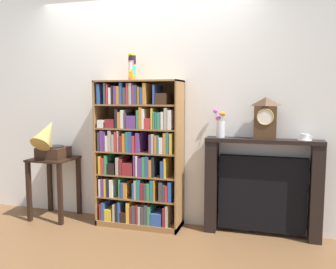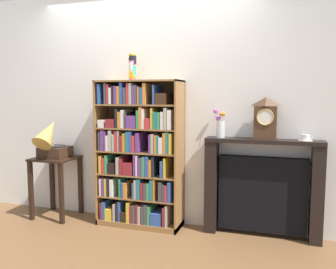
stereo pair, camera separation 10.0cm
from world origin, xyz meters
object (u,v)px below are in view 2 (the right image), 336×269
at_px(cup_stack, 133,67).
at_px(teacup_with_saucer, 305,138).
at_px(side_table_left, 56,174).
at_px(fireplace_mantel, 262,189).
at_px(bookshelf, 138,158).
at_px(mantel_clock, 265,118).
at_px(flower_vase, 220,126).
at_px(gramophone, 51,141).

height_order(cup_stack, teacup_with_saucer, cup_stack).
xyz_separation_m(cup_stack, side_table_left, (-0.96, -0.08, -1.22)).
bearing_deg(fireplace_mantel, teacup_with_saucer, -2.56).
bearing_deg(bookshelf, mantel_clock, 3.50).
distance_m(fireplace_mantel, mantel_clock, 0.72).
bearing_deg(teacup_with_saucer, flower_vase, 179.99).
bearing_deg(flower_vase, side_table_left, -176.20).
relative_size(cup_stack, flower_vase, 0.97).
bearing_deg(bookshelf, fireplace_mantel, 4.40).
relative_size(side_table_left, mantel_clock, 1.71).
distance_m(cup_stack, flower_vase, 1.13).
relative_size(bookshelf, flower_vase, 5.45).
distance_m(side_table_left, gramophone, 0.41).
bearing_deg(fireplace_mantel, side_table_left, -176.49).
bearing_deg(gramophone, mantel_clock, 4.71).
relative_size(cup_stack, fireplace_mantel, 0.25).
height_order(side_table_left, fireplace_mantel, fireplace_mantel).
relative_size(flower_vase, teacup_with_saucer, 2.16).
xyz_separation_m(cup_stack, mantel_clock, (1.39, 0.05, -0.52)).
xyz_separation_m(cup_stack, gramophone, (-0.96, -0.15, -0.82)).
distance_m(bookshelf, flower_vase, 0.95).
relative_size(side_table_left, fireplace_mantel, 0.62).
bearing_deg(fireplace_mantel, gramophone, -174.79).
distance_m(side_table_left, fireplace_mantel, 2.35).
bearing_deg(fireplace_mantel, cup_stack, -177.27).
xyz_separation_m(flower_vase, teacup_with_saucer, (0.82, -0.00, -0.09)).
height_order(side_table_left, flower_vase, flower_vase).
bearing_deg(cup_stack, bookshelf, -25.87).
bearing_deg(bookshelf, gramophone, -173.76).
distance_m(cup_stack, teacup_with_saucer, 1.91).
relative_size(mantel_clock, flower_vase, 1.42).
relative_size(gramophone, mantel_clock, 1.21).
xyz_separation_m(side_table_left, fireplace_mantel, (2.34, 0.14, -0.02)).
xyz_separation_m(side_table_left, gramophone, (-0.00, -0.07, 0.41)).
relative_size(side_table_left, gramophone, 1.42).
bearing_deg(bookshelf, teacup_with_saucer, 2.82).
xyz_separation_m(bookshelf, side_table_left, (-1.03, -0.04, -0.24)).
height_order(bookshelf, flower_vase, bookshelf).
bearing_deg(flower_vase, mantel_clock, -0.37).
bearing_deg(mantel_clock, fireplace_mantel, 121.55).
bearing_deg(gramophone, bookshelf, 6.24).
bearing_deg(cup_stack, flower_vase, 2.94).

